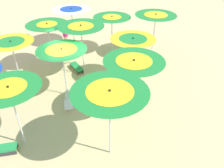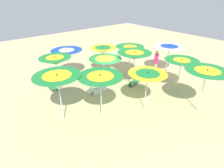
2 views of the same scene
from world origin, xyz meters
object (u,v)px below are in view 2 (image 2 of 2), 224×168
object	(u,v)px
beach_umbrella_6	(100,79)
lounger_0	(98,90)
beach_umbrella_5	(130,49)
beach_umbrella_8	(103,50)
beach_umbrella_9	(58,79)
lounger_1	(135,81)
beach_umbrella_3	(147,76)
beach_umbrella_0	(207,73)
beach_umbrella_2	(169,48)
beach_umbrella_10	(55,61)
beachgoer_0	(156,62)
beach_umbrella_4	(134,56)
beach_umbrella_7	(105,61)
beach_umbrella_11	(67,52)
beach_ball	(87,75)
lounger_2	(52,85)
beach_umbrella_1	(181,62)

from	to	relation	value
beach_umbrella_6	lounger_0	world-z (taller)	beach_umbrella_6
beach_umbrella_5	beach_umbrella_8	bearing A→B (deg)	38.26
beach_umbrella_9	lounger_1	size ratio (longest dim) A/B	1.85
beach_umbrella_8	beach_umbrella_3	bearing A→B (deg)	168.75
beach_umbrella_0	beach_umbrella_2	xyz separation A→B (m)	(4.10, -2.79, -0.20)
beach_umbrella_10	beachgoer_0	distance (m)	7.48
beach_umbrella_4	lounger_0	xyz separation A→B (m)	(0.99, 2.13, -2.12)
beach_umbrella_7	beach_umbrella_8	world-z (taller)	beach_umbrella_7
beach_umbrella_2	beach_umbrella_11	size ratio (longest dim) A/B	1.02
beach_umbrella_5	beach_umbrella_4	bearing A→B (deg)	143.73
beach_umbrella_9	beach_ball	size ratio (longest dim) A/B	8.00
beach_umbrella_10	beach_umbrella_11	xyz separation A→B (m)	(1.48, -1.49, -0.15)
lounger_1	lounger_2	xyz separation A→B (m)	(3.10, 4.80, 0.01)
beach_umbrella_6	beach_ball	world-z (taller)	beach_umbrella_6
lounger_2	lounger_1	bearing A→B (deg)	60.27
beach_umbrella_2	beach_umbrella_6	world-z (taller)	beach_umbrella_6
beachgoer_0	beach_umbrella_1	bearing A→B (deg)	-45.38
lounger_1	beach_umbrella_8	bearing A→B (deg)	-90.13
beach_umbrella_7	beach_umbrella_11	bearing A→B (deg)	17.38
beach_umbrella_4	lounger_1	bearing A→B (deg)	-59.13
beach_umbrella_8	lounger_2	bearing A→B (deg)	83.80
beach_umbrella_3	beachgoer_0	bearing A→B (deg)	-58.15
beach_umbrella_4	beach_ball	bearing A→B (deg)	21.46
lounger_0	beachgoer_0	xyz separation A→B (m)	(-0.41, -5.24, 0.79)
beach_umbrella_6	beach_ball	size ratio (longest dim) A/B	7.86
beach_umbrella_7	beach_ball	world-z (taller)	beach_umbrella_7
beach_umbrella_7	beach_umbrella_8	xyz separation A→B (m)	(2.02, -1.35, -0.03)
beach_umbrella_2	lounger_2	world-z (taller)	beach_umbrella_2
lounger_1	beach_umbrella_2	bearing A→B (deg)	158.11
beach_umbrella_0	beach_ball	xyz separation A→B (m)	(7.52, 2.34, -2.07)
beach_umbrella_0	beachgoer_0	size ratio (longest dim) A/B	1.33
lounger_2	beach_umbrella_3	bearing A→B (deg)	31.75
beach_ball	beach_umbrella_11	bearing A→B (deg)	57.93
beach_umbrella_6	lounger_2	xyz separation A→B (m)	(4.74, 0.64, -2.08)
beach_umbrella_0	beach_umbrella_3	bearing A→B (deg)	47.32
beach_umbrella_6	beachgoer_0	bearing A→B (deg)	-74.44
beachgoer_0	beach_umbrella_2	bearing A→B (deg)	26.54
beach_umbrella_1	beach_umbrella_10	size ratio (longest dim) A/B	0.88
beach_umbrella_6	lounger_1	world-z (taller)	beach_umbrella_6
beach_umbrella_5	beach_umbrella_6	world-z (taller)	beach_umbrella_6
beach_umbrella_6	beach_umbrella_9	distance (m)	1.97
beach_umbrella_2	beach_ball	bearing A→B (deg)	56.31
beach_umbrella_5	beach_ball	distance (m)	3.73
beach_umbrella_10	beach_ball	distance (m)	3.38
beach_umbrella_6	beach_umbrella_9	size ratio (longest dim) A/B	0.98
beach_umbrella_5	beachgoer_0	bearing A→B (deg)	-113.87
beach_umbrella_6	beachgoer_0	distance (m)	7.03
beach_umbrella_9	beach_umbrella_11	xyz separation A→B (m)	(4.22, -2.60, -0.30)
lounger_2	beach_umbrella_4	bearing A→B (deg)	53.51
beach_umbrella_3	beach_umbrella_11	bearing A→B (deg)	11.94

